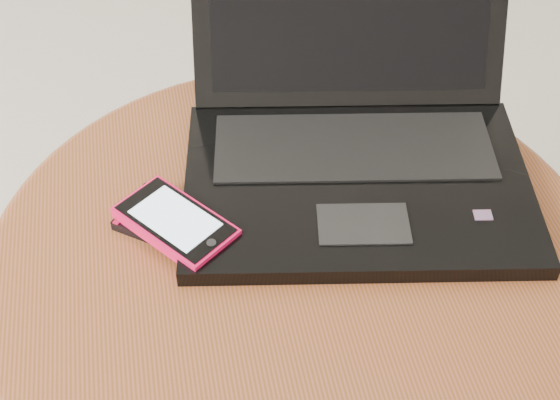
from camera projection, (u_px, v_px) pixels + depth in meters
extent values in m
cylinder|color=#592C17|center=(293.00, 384.00, 0.97)|extent=(0.10, 0.10, 0.44)
cylinder|color=brown|center=(296.00, 257.00, 0.81)|extent=(0.60, 0.60, 0.03)
torus|color=brown|center=(296.00, 257.00, 0.81)|extent=(0.63, 0.63, 0.03)
cube|color=black|center=(357.00, 186.00, 0.85)|extent=(0.40, 0.31, 0.02)
cube|color=black|center=(354.00, 147.00, 0.87)|extent=(0.32, 0.16, 0.00)
cube|color=black|center=(364.00, 224.00, 0.79)|extent=(0.10, 0.07, 0.00)
cube|color=red|center=(483.00, 215.00, 0.80)|extent=(0.02, 0.02, 0.00)
cube|color=black|center=(350.00, 7.00, 0.89)|extent=(0.36, 0.16, 0.20)
cube|color=black|center=(350.00, 8.00, 0.89)|extent=(0.32, 0.13, 0.17)
cube|color=black|center=(180.00, 224.00, 0.81)|extent=(0.14, 0.13, 0.01)
cube|color=#A41038|center=(133.00, 203.00, 0.82)|extent=(0.04, 0.06, 0.00)
cube|color=#FA1050|center=(176.00, 223.00, 0.79)|extent=(0.13, 0.13, 0.01)
cube|color=black|center=(175.00, 219.00, 0.79)|extent=(0.12, 0.13, 0.00)
cube|color=#C7E0F8|center=(175.00, 218.00, 0.79)|extent=(0.09, 0.10, 0.00)
cylinder|color=black|center=(211.00, 243.00, 0.77)|extent=(0.01, 0.01, 0.00)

